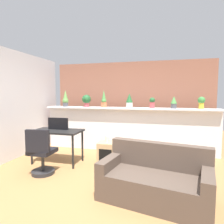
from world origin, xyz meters
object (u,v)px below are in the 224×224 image
Objects in this scene: couch at (155,181)px; office_chair at (41,155)px; potted_plant_0 at (65,99)px; desk at (57,134)px; tv_monitor at (58,124)px; vase_on_shelf at (107,139)px; potted_plant_5 at (174,102)px; potted_plant_4 at (152,102)px; potted_plant_1 at (86,100)px; side_cube_shelf at (108,153)px; potted_plant_6 at (201,102)px; potted_plant_3 at (129,100)px; potted_plant_2 at (104,100)px.

office_chair is at bearing 170.77° from couch.
potted_plant_0 is 3.66m from couch.
desk is 0.23m from tv_monitor.
tv_monitor is 1.18m from vase_on_shelf.
potted_plant_5 is 0.63× the size of tv_monitor.
office_chair is (-1.97, -1.93, -0.96)m from potted_plant_4.
potted_plant_4 is 0.30× the size of office_chair.
tv_monitor is (0.41, -1.16, -0.53)m from potted_plant_0.
potted_plant_1 reaches higher than office_chair.
couch is (2.20, -1.04, -0.38)m from desk.
potted_plant_4 is 1.76m from side_cube_shelf.
potted_plant_4 is 1.91× the size of vase_on_shelf.
potted_plant_6 is at bearing 28.07° from vase_on_shelf.
desk is at bearing -99.29° from potted_plant_1.
potted_plant_0 reaches higher than potted_plant_5.
potted_plant_0 is 1.25× the size of potted_plant_3.
potted_plant_4 reaches higher than desk.
potted_plant_3 reaches higher than side_cube_shelf.
potted_plant_2 is 1.31m from potted_plant_4.
desk is 7.69× the size of vase_on_shelf.
potted_plant_3 reaches higher than potted_plant_4.
potted_plant_6 reaches higher than couch.
potted_plant_6 is 2.76m from couch.
potted_plant_0 is 2.22m from side_cube_shelf.
office_chair is (0.06, -0.69, -0.28)m from desk.
vase_on_shelf is (-0.31, -1.10, -0.82)m from potted_plant_3.
potted_plant_4 is (1.31, -0.02, -0.05)m from potted_plant_2.
couch is (1.07, -1.23, 0.03)m from side_cube_shelf.
potted_plant_2 reaches higher than office_chair.
potted_plant_2 is 2.95m from couch.
potted_plant_0 is 1.16m from potted_plant_2.
potted_plant_5 is at bearing -2.11° from potted_plant_3.
side_cube_shelf is at bearing 9.35° from desk.
office_chair is at bearing -142.47° from potted_plant_5.
potted_plant_4 is (1.82, -0.03, -0.05)m from potted_plant_1.
potted_plant_6 reaches higher than tv_monitor.
potted_plant_6 is at bearing 32.15° from office_chair.
vase_on_shelf is 1.65m from couch.
potted_plant_5 is (2.99, -0.01, -0.05)m from potted_plant_0.
side_cube_shelf is 1.63m from couch.
potted_plant_3 is at bearing 55.09° from office_chair.
potted_plant_1 reaches higher than desk.
potted_plant_3 is 0.76× the size of side_cube_shelf.
potted_plant_5 reaches higher than couch.
tv_monitor is at bearing -159.51° from potted_plant_6.
potted_plant_6 is (0.65, 0.06, 0.01)m from potted_plant_5.
potted_plant_2 reaches higher than potted_plant_6.
side_cube_shelf is (-1.43, -1.04, -1.11)m from potted_plant_5.
potted_plant_2 is (0.52, -0.01, -0.00)m from potted_plant_1.
potted_plant_2 is 1.84m from potted_plant_5.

